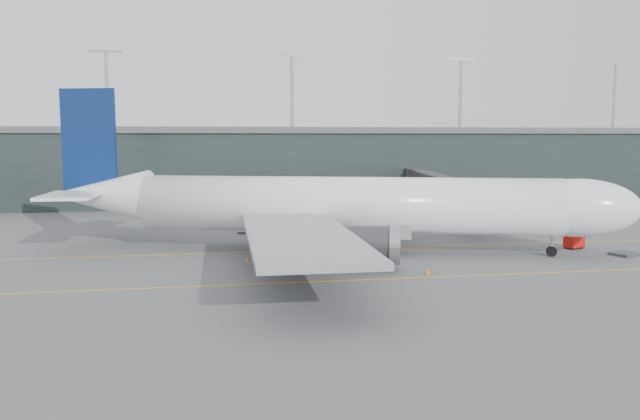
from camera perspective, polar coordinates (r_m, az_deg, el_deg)
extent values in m
plane|color=#515055|center=(77.60, -1.84, -3.19)|extent=(320.00, 320.00, 0.00)
cube|color=orange|center=(73.70, -1.42, -3.71)|extent=(160.00, 0.25, 0.02)
cube|color=orange|center=(58.23, 0.84, -6.52)|extent=(160.00, 0.25, 0.02)
cube|color=orange|center=(97.87, -0.51, -1.12)|extent=(0.25, 60.00, 0.02)
cube|color=#1C2726|center=(134.30, -5.19, 3.97)|extent=(240.00, 35.00, 14.00)
cube|color=#4F5254|center=(134.15, -5.23, 7.21)|extent=(240.00, 36.00, 1.20)
cylinder|color=#9E9EA3|center=(125.62, -18.90, 10.30)|extent=(0.60, 0.60, 14.00)
cylinder|color=#9E9EA3|center=(124.99, -2.58, 10.67)|extent=(0.60, 0.60, 14.00)
cylinder|color=#9E9EA3|center=(133.85, 12.71, 10.25)|extent=(0.60, 0.60, 14.00)
cylinder|color=#9E9EA3|center=(150.53, 25.31, 9.37)|extent=(0.60, 0.60, 14.00)
cylinder|color=white|center=(72.11, 2.53, 0.49)|extent=(47.84, 19.96, 6.47)
ellipsoid|color=white|center=(74.59, 22.51, 0.19)|extent=(14.87, 10.09, 6.47)
cone|color=white|center=(80.07, -19.20, 1.26)|extent=(12.78, 9.24, 6.21)
cube|color=gray|center=(72.51, 1.70, -1.47)|extent=(17.49, 9.78, 2.09)
cube|color=black|center=(75.64, 25.44, 0.93)|extent=(3.10, 3.66, 0.83)
cube|color=gray|center=(56.68, -1.94, -2.28)|extent=(9.74, 30.37, 0.57)
cylinder|color=#39383D|center=(62.56, 3.71, -3.08)|extent=(8.04, 5.59, 3.65)
cube|color=gray|center=(88.52, 1.35, 0.97)|extent=(24.23, 30.54, 0.57)
cylinder|color=#39383D|center=(82.14, 4.53, -0.75)|extent=(8.04, 5.59, 3.65)
cube|color=#0A1F52|center=(80.46, -20.38, 5.93)|extent=(6.65, 2.44, 12.52)
cube|color=white|center=(75.44, -21.85, 1.24)|extent=(6.01, 9.55, 0.37)
cube|color=white|center=(85.63, -18.14, 1.98)|extent=(9.81, 11.01, 0.37)
cylinder|color=black|center=(74.62, 20.41, -3.57)|extent=(1.22, 0.73, 1.15)
cylinder|color=#9E9EA3|center=(74.49, 20.43, -2.97)|extent=(0.31, 0.31, 2.71)
cylinder|color=black|center=(68.36, -1.32, -3.96)|extent=(1.45, 0.89, 1.36)
cylinder|color=black|center=(78.13, -0.25, -2.62)|extent=(1.45, 0.89, 1.36)
cube|color=#2F2F35|center=(83.23, 14.22, 1.17)|extent=(4.06, 4.45, 3.14)
cube|color=#2F2F35|center=(92.15, 12.56, 1.74)|extent=(4.58, 14.82, 2.80)
cube|color=#2F2F35|center=(106.26, 10.53, 2.42)|extent=(4.86, 14.85, 2.92)
cube|color=#2F2F35|center=(120.48, 8.97, 2.94)|extent=(5.14, 14.89, 3.03)
cylinder|color=#9E9EA3|center=(93.26, 12.38, -0.35)|extent=(0.56, 0.56, 4.26)
cube|color=#39383D|center=(93.49, 12.36, -1.41)|extent=(2.43, 1.95, 0.79)
cylinder|color=#2F2F35|center=(121.23, 6.51, 3.01)|extent=(4.49, 4.49, 3.37)
cylinder|color=#2F2F35|center=(121.51, 6.48, 1.32)|extent=(2.02, 2.02, 4.04)
cube|color=red|center=(80.74, 22.22, -2.68)|extent=(2.62, 2.16, 1.33)
cylinder|color=black|center=(79.90, 22.14, -3.25)|extent=(0.44, 0.29, 0.41)
cylinder|color=black|center=(81.20, 22.83, -3.13)|extent=(0.44, 0.29, 0.41)
cylinder|color=black|center=(80.50, 21.55, -3.15)|extent=(0.44, 0.29, 0.41)
cylinder|color=black|center=(81.80, 22.25, -3.03)|extent=(0.44, 0.29, 0.41)
cube|color=#3B3C40|center=(78.71, 26.10, -3.61)|extent=(3.64, 3.33, 0.29)
cube|color=#39383D|center=(87.13, -6.82, -2.05)|extent=(2.36, 2.14, 0.19)
cube|color=silver|center=(87.00, -6.83, -1.48)|extent=(1.97, 1.91, 1.45)
cube|color=navy|center=(86.90, -6.84, -0.99)|extent=(2.03, 1.97, 0.08)
cube|color=#39383D|center=(88.04, -4.43, -1.92)|extent=(2.40, 2.03, 0.22)
cube|color=silver|center=(87.89, -4.43, -1.28)|extent=(1.95, 1.86, 1.64)
cube|color=navy|center=(87.78, -4.44, -0.73)|extent=(2.02, 1.92, 0.09)
cube|color=#39383D|center=(88.83, -3.69, -1.84)|extent=(2.52, 2.29, 0.21)
cube|color=#A2A5AD|center=(88.70, -3.70, -1.25)|extent=(2.10, 2.05, 1.55)
cube|color=navy|center=(88.59, -3.70, -0.73)|extent=(2.17, 2.11, 0.08)
cone|color=#E14C0C|center=(82.06, 21.98, -2.89)|extent=(0.44, 0.44, 0.71)
cone|color=orange|center=(61.89, 9.81, -5.48)|extent=(0.47, 0.47, 0.76)
cone|color=orange|center=(88.67, 2.95, -1.69)|extent=(0.50, 0.50, 0.79)
cone|color=orange|center=(67.89, -6.64, -4.40)|extent=(0.39, 0.39, 0.62)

